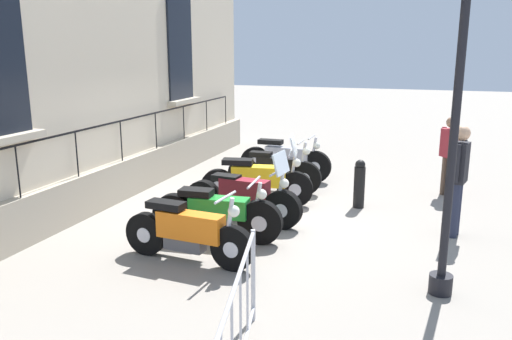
{
  "coord_description": "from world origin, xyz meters",
  "views": [
    {
      "loc": [
        3.08,
        -8.42,
        2.93
      ],
      "look_at": [
        0.2,
        0.0,
        0.8
      ],
      "focal_mm": 36.17,
      "sensor_mm": 36.0,
      "label": 1
    }
  ],
  "objects_px": {
    "motorcycle_orange": "(188,233)",
    "motorcycle_yellow": "(257,181)",
    "motorcycle_silver": "(285,160)",
    "motorcycle_maroon": "(243,198)",
    "crowd_barrier": "(237,332)",
    "motorcycle_black": "(275,172)",
    "pedestrian_standing": "(459,174)",
    "bollard": "(359,184)",
    "pedestrian_walking": "(449,152)",
    "motorcycle_green": "(217,214)"
  },
  "relations": [
    {
      "from": "bollard",
      "to": "pedestrian_walking",
      "type": "relative_size",
      "value": 0.57
    },
    {
      "from": "motorcycle_silver",
      "to": "crowd_barrier",
      "type": "distance_m",
      "value": 7.43
    },
    {
      "from": "motorcycle_silver",
      "to": "crowd_barrier",
      "type": "bearing_deg",
      "value": -77.46
    },
    {
      "from": "motorcycle_orange",
      "to": "pedestrian_walking",
      "type": "relative_size",
      "value": 1.26
    },
    {
      "from": "motorcycle_black",
      "to": "motorcycle_silver",
      "type": "xyz_separation_m",
      "value": [
        -0.06,
        1.04,
        0.02
      ]
    },
    {
      "from": "motorcycle_maroon",
      "to": "pedestrian_walking",
      "type": "distance_m",
      "value": 4.4
    },
    {
      "from": "motorcycle_orange",
      "to": "motorcycle_yellow",
      "type": "height_order",
      "value": "motorcycle_yellow"
    },
    {
      "from": "motorcycle_silver",
      "to": "motorcycle_black",
      "type": "bearing_deg",
      "value": -86.45
    },
    {
      "from": "motorcycle_black",
      "to": "bollard",
      "type": "height_order",
      "value": "motorcycle_black"
    },
    {
      "from": "motorcycle_orange",
      "to": "bollard",
      "type": "distance_m",
      "value": 3.81
    },
    {
      "from": "motorcycle_yellow",
      "to": "crowd_barrier",
      "type": "bearing_deg",
      "value": -73.11
    },
    {
      "from": "motorcycle_maroon",
      "to": "motorcycle_black",
      "type": "height_order",
      "value": "motorcycle_maroon"
    },
    {
      "from": "motorcycle_green",
      "to": "motorcycle_yellow",
      "type": "bearing_deg",
      "value": 89.64
    },
    {
      "from": "motorcycle_maroon",
      "to": "motorcycle_silver",
      "type": "bearing_deg",
      "value": 92.29
    },
    {
      "from": "motorcycle_yellow",
      "to": "pedestrian_standing",
      "type": "distance_m",
      "value": 3.57
    },
    {
      "from": "motorcycle_maroon",
      "to": "crowd_barrier",
      "type": "distance_m",
      "value": 4.46
    },
    {
      "from": "crowd_barrier",
      "to": "pedestrian_standing",
      "type": "relative_size",
      "value": 1.36
    },
    {
      "from": "motorcycle_yellow",
      "to": "motorcycle_black",
      "type": "bearing_deg",
      "value": 87.58
    },
    {
      "from": "motorcycle_yellow",
      "to": "crowd_barrier",
      "type": "distance_m",
      "value": 5.47
    },
    {
      "from": "crowd_barrier",
      "to": "bollard",
      "type": "distance_m",
      "value": 5.7
    },
    {
      "from": "motorcycle_green",
      "to": "bollard",
      "type": "xyz_separation_m",
      "value": [
        1.86,
        2.39,
        0.04
      ]
    },
    {
      "from": "motorcycle_yellow",
      "to": "motorcycle_black",
      "type": "xyz_separation_m",
      "value": [
        0.04,
        0.98,
        -0.03
      ]
    },
    {
      "from": "motorcycle_maroon",
      "to": "crowd_barrier",
      "type": "bearing_deg",
      "value": -70.46
    },
    {
      "from": "motorcycle_black",
      "to": "pedestrian_standing",
      "type": "xyz_separation_m",
      "value": [
        3.44,
        -1.53,
        0.58
      ]
    },
    {
      "from": "bollard",
      "to": "motorcycle_orange",
      "type": "bearing_deg",
      "value": -119.64
    },
    {
      "from": "motorcycle_green",
      "to": "crowd_barrier",
      "type": "bearing_deg",
      "value": -64.15
    },
    {
      "from": "motorcycle_black",
      "to": "motorcycle_silver",
      "type": "bearing_deg",
      "value": 93.55
    },
    {
      "from": "motorcycle_silver",
      "to": "pedestrian_standing",
      "type": "bearing_deg",
      "value": -36.23
    },
    {
      "from": "motorcycle_yellow",
      "to": "crowd_barrier",
      "type": "relative_size",
      "value": 0.88
    },
    {
      "from": "motorcycle_maroon",
      "to": "bollard",
      "type": "bearing_deg",
      "value": 40.59
    },
    {
      "from": "motorcycle_orange",
      "to": "motorcycle_silver",
      "type": "relative_size",
      "value": 0.96
    },
    {
      "from": "pedestrian_standing",
      "to": "motorcycle_maroon",
      "type": "bearing_deg",
      "value": -171.88
    },
    {
      "from": "motorcycle_maroon",
      "to": "pedestrian_walking",
      "type": "xyz_separation_m",
      "value": [
        3.31,
        2.87,
        0.46
      ]
    },
    {
      "from": "crowd_barrier",
      "to": "bollard",
      "type": "xyz_separation_m",
      "value": [
        0.26,
        5.69,
        -0.11
      ]
    },
    {
      "from": "motorcycle_green",
      "to": "motorcycle_black",
      "type": "bearing_deg",
      "value": 88.95
    },
    {
      "from": "motorcycle_orange",
      "to": "pedestrian_standing",
      "type": "height_order",
      "value": "pedestrian_standing"
    },
    {
      "from": "motorcycle_yellow",
      "to": "pedestrian_walking",
      "type": "distance_m",
      "value": 3.89
    },
    {
      "from": "motorcycle_orange",
      "to": "motorcycle_silver",
      "type": "distance_m",
      "value": 4.87
    },
    {
      "from": "motorcycle_silver",
      "to": "pedestrian_standing",
      "type": "xyz_separation_m",
      "value": [
        3.51,
        -2.57,
        0.56
      ]
    },
    {
      "from": "motorcycle_green",
      "to": "bollard",
      "type": "bearing_deg",
      "value": 52.14
    },
    {
      "from": "motorcycle_yellow",
      "to": "bollard",
      "type": "bearing_deg",
      "value": 14.05
    },
    {
      "from": "pedestrian_standing",
      "to": "crowd_barrier",
      "type": "bearing_deg",
      "value": -112.04
    },
    {
      "from": "motorcycle_silver",
      "to": "bollard",
      "type": "height_order",
      "value": "motorcycle_silver"
    },
    {
      "from": "crowd_barrier",
      "to": "motorcycle_maroon",
      "type": "bearing_deg",
      "value": 109.54
    },
    {
      "from": "motorcycle_orange",
      "to": "motorcycle_maroon",
      "type": "height_order",
      "value": "motorcycle_maroon"
    },
    {
      "from": "motorcycle_maroon",
      "to": "motorcycle_yellow",
      "type": "relative_size",
      "value": 1.02
    },
    {
      "from": "motorcycle_orange",
      "to": "motorcycle_black",
      "type": "height_order",
      "value": "motorcycle_black"
    },
    {
      "from": "bollard",
      "to": "pedestrian_standing",
      "type": "relative_size",
      "value": 0.51
    },
    {
      "from": "motorcycle_black",
      "to": "crowd_barrier",
      "type": "xyz_separation_m",
      "value": [
        1.55,
        -6.21,
        0.14
      ]
    },
    {
      "from": "motorcycle_maroon",
      "to": "bollard",
      "type": "height_order",
      "value": "motorcycle_maroon"
    }
  ]
}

